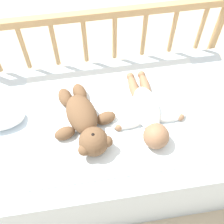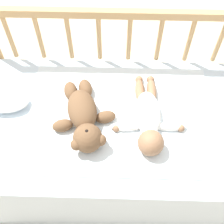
% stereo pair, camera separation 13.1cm
% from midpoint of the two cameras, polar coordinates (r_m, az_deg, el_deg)
% --- Properties ---
extents(ground_plane, '(12.00, 12.00, 0.00)m').
position_cam_midpoint_polar(ground_plane, '(1.76, 2.14, -9.48)').
color(ground_plane, '#C6B293').
extents(crib_mattress, '(1.19, 0.69, 0.46)m').
position_cam_midpoint_polar(crib_mattress, '(1.55, 2.40, -6.14)').
color(crib_mattress, silver).
rests_on(crib_mattress, ground_plane).
extents(crib_rail, '(1.19, 0.04, 0.75)m').
position_cam_midpoint_polar(crib_rail, '(1.52, 2.89, 11.65)').
color(crib_rail, tan).
rests_on(crib_rail, ground_plane).
extents(blanket, '(0.80, 0.56, 0.01)m').
position_cam_midpoint_polar(blanket, '(1.36, 4.20, -1.12)').
color(blanket, white).
rests_on(blanket, crib_mattress).
extents(teddy_bear, '(0.28, 0.38, 0.12)m').
position_cam_midpoint_polar(teddy_bear, '(1.30, -2.36, -1.28)').
color(teddy_bear, brown).
rests_on(teddy_bear, crib_mattress).
extents(baby, '(0.33, 0.42, 0.11)m').
position_cam_midpoint_polar(baby, '(1.33, 9.47, -1.56)').
color(baby, white).
rests_on(baby, crib_mattress).
extents(small_pillow, '(0.23, 0.12, 0.06)m').
position_cam_midpoint_polar(small_pillow, '(1.43, -16.85, 1.68)').
color(small_pillow, white).
rests_on(small_pillow, crib_mattress).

